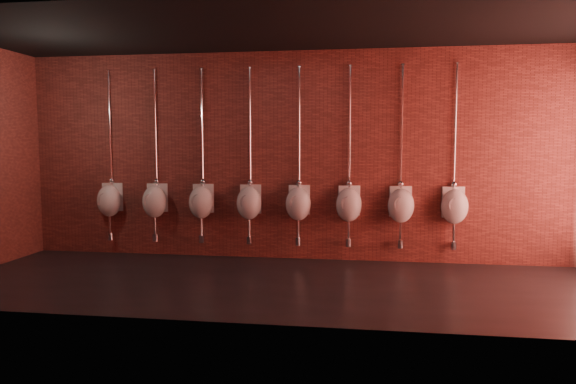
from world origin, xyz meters
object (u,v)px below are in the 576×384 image
urinal_0 (109,200)px  urinal_4 (298,203)px  urinal_2 (201,201)px  urinal_5 (349,204)px  urinal_7 (454,205)px  urinal_1 (155,200)px  urinal_3 (249,202)px  urinal_6 (401,204)px

urinal_0 → urinal_4: size_ratio=1.00×
urinal_2 → urinal_0: bearing=180.0°
urinal_4 → urinal_5: 0.77m
urinal_2 → urinal_5: (2.30, 0.00, 0.00)m
urinal_2 → urinal_5: size_ratio=1.00×
urinal_2 → urinal_7: bearing=0.0°
urinal_0 → urinal_2: (1.53, 0.00, 0.00)m
urinal_1 → urinal_3: size_ratio=1.00×
urinal_1 → urinal_7: size_ratio=1.00×
urinal_3 → urinal_5: (1.53, 0.00, 0.00)m
urinal_0 → urinal_4: same height
urinal_0 → urinal_6: bearing=0.0°
urinal_1 → urinal_4: size_ratio=1.00×
urinal_3 → urinal_6: bearing=0.0°
urinal_5 → urinal_4: bearing=180.0°
urinal_0 → urinal_2: size_ratio=1.00×
urinal_0 → urinal_1: (0.77, 0.00, 0.00)m
urinal_5 → urinal_1: bearing=180.0°
urinal_7 → urinal_5: bearing=180.0°
urinal_0 → urinal_6: same height
urinal_3 → urinal_6: same height
urinal_2 → urinal_7: (3.84, 0.00, 0.00)m
urinal_6 → urinal_0: bearing=180.0°
urinal_6 → urinal_3: bearing=180.0°
urinal_0 → urinal_3: size_ratio=1.00×
urinal_6 → urinal_7: 0.77m
urinal_3 → urinal_6: size_ratio=1.00×
urinal_1 → urinal_0: bearing=180.0°
urinal_3 → urinal_5: same height
urinal_4 → urinal_7: (2.30, 0.00, 0.00)m
urinal_3 → urinal_6: 2.30m
urinal_2 → urinal_4: 1.53m
urinal_6 → urinal_7: same height
urinal_0 → urinal_2: 1.53m
urinal_0 → urinal_3: same height
urinal_3 → urinal_7: size_ratio=1.00×
urinal_4 → urinal_7: bearing=0.0°
urinal_2 → urinal_3: (0.77, 0.00, 0.00)m
urinal_0 → urinal_5: size_ratio=1.00×
urinal_2 → urinal_3: same height
urinal_1 → urinal_2: (0.77, 0.00, 0.00)m
urinal_4 → urinal_1: bearing=180.0°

